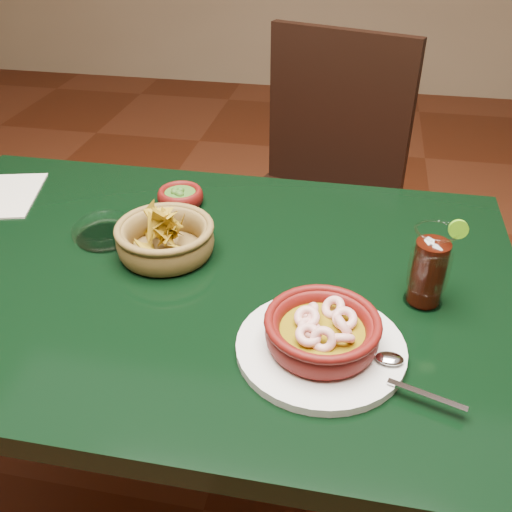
% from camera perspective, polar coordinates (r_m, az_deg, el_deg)
% --- Properties ---
extents(ground, '(7.00, 7.00, 0.00)m').
position_cam_1_polar(ground, '(1.59, -5.27, -23.97)').
color(ground, '#471C0C').
rests_on(ground, ground).
extents(dining_table, '(1.20, 0.80, 0.75)m').
position_cam_1_polar(dining_table, '(1.10, -7.02, -5.54)').
color(dining_table, black).
rests_on(dining_table, ground).
extents(dining_chair, '(0.58, 0.58, 1.00)m').
position_cam_1_polar(dining_chair, '(1.71, 5.94, 5.99)').
color(dining_chair, black).
rests_on(dining_chair, ground).
extents(shrimp_plate, '(0.33, 0.25, 0.07)m').
position_cam_1_polar(shrimp_plate, '(0.85, 6.63, -7.89)').
color(shrimp_plate, silver).
rests_on(shrimp_plate, dining_table).
extents(chip_basket, '(0.21, 0.21, 0.13)m').
position_cam_1_polar(chip_basket, '(1.07, -9.08, 1.77)').
color(chip_basket, olive).
rests_on(chip_basket, dining_table).
extents(guacamole_ramekin, '(0.12, 0.12, 0.04)m').
position_cam_1_polar(guacamole_ramekin, '(1.24, -7.58, 5.92)').
color(guacamole_ramekin, '#4D0B09').
rests_on(guacamole_ramekin, dining_table).
extents(cola_drink, '(0.14, 0.14, 0.16)m').
position_cam_1_polar(cola_drink, '(0.96, 16.94, -1.10)').
color(cola_drink, white).
rests_on(cola_drink, dining_table).
extents(glass_ashtray, '(0.14, 0.14, 0.03)m').
position_cam_1_polar(glass_ashtray, '(1.15, -14.83, 2.45)').
color(glass_ashtray, white).
rests_on(glass_ashtray, dining_table).
extents(paper_menu, '(0.20, 0.24, 0.00)m').
position_cam_1_polar(paper_menu, '(1.39, -24.13, 5.54)').
color(paper_menu, beige).
rests_on(paper_menu, dining_table).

